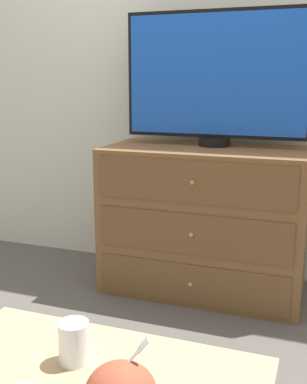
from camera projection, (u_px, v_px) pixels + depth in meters
The scene contains 5 objects.
ground_plane at pixel (193, 266), 3.14m from camera, with size 12.00×12.00×0.00m, color #56514C.
wall_back at pixel (199, 60), 2.86m from camera, with size 12.00×0.05×2.60m.
dresser at pixel (204, 220), 2.72m from camera, with size 1.11×0.57×0.82m.
tv at pixel (216, 78), 2.62m from camera, with size 1.02×0.18×0.73m.
drink_cup at pixel (74, 345), 1.27m from camera, with size 0.08×0.08×0.11m.
Camera 1 is at (0.75, -2.86, 1.19)m, focal length 45.00 mm.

